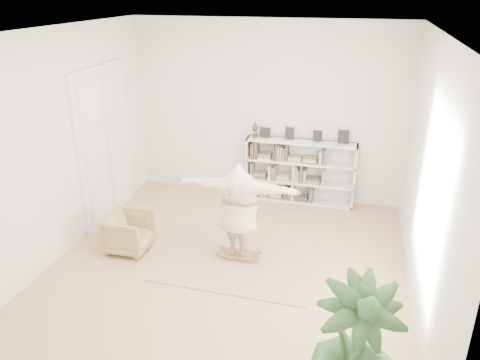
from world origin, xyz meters
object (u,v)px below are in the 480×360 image
(rocker_board, at_px, (239,255))
(person, at_px, (239,208))
(bookshelf, at_px, (300,172))
(armchair, at_px, (128,232))
(houseplant, at_px, (355,353))

(rocker_board, xyz_separation_m, person, (0.00, 0.00, 0.85))
(bookshelf, xyz_separation_m, person, (-0.62, -2.48, 0.28))
(rocker_board, bearing_deg, armchair, -173.27)
(bookshelf, bearing_deg, rocker_board, -104.13)
(houseplant, bearing_deg, rocker_board, 125.72)
(armchair, bearing_deg, rocker_board, -85.68)
(rocker_board, height_order, person, person)
(person, bearing_deg, armchair, 6.73)
(houseplant, bearing_deg, bookshelf, 103.77)
(rocker_board, relative_size, houseplant, 0.32)
(person, xyz_separation_m, houseplant, (1.87, -2.60, -0.13))
(bookshelf, relative_size, person, 1.13)
(armchair, bearing_deg, person, -85.68)
(bookshelf, xyz_separation_m, rocker_board, (-0.62, -2.48, -0.57))
(bookshelf, distance_m, person, 2.57)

